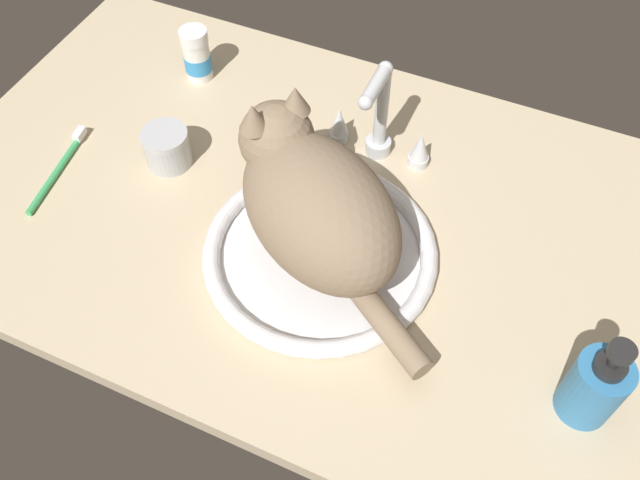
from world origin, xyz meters
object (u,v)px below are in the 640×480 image
pill_bottle (197,56)px  metal_jar (166,149)px  soap_pump_bottle (595,387)px  toothbrush (59,168)px  sink_basin (320,252)px  faucet (379,123)px  cat (313,200)px

pill_bottle → metal_jar: 20.38cm
soap_pump_bottle → toothbrush: size_ratio=0.84×
sink_basin → faucet: bearing=90.0°
sink_basin → pill_bottle: pill_bottle is taller
pill_bottle → toothbrush: bearing=-107.4°
faucet → soap_pump_bottle: size_ratio=1.18×
cat → toothbrush: size_ratio=2.03×
faucet → soap_pump_bottle: (37.55, -28.71, -1.28)cm
cat → soap_pump_bottle: bearing=-11.8°
faucet → pill_bottle: 34.82cm
faucet → cat: (-1.48, -20.53, 3.98)cm
soap_pump_bottle → pill_bottle: size_ratio=1.57×
soap_pump_bottle → pill_bottle: (-71.93, 33.61, -1.12)cm
cat → metal_jar: 28.83cm
soap_pump_bottle → metal_jar: soap_pump_bottle is taller
soap_pump_bottle → metal_jar: size_ratio=2.06×
soap_pump_bottle → toothbrush: soap_pump_bottle is taller
sink_basin → cat: (-1.48, 0.99, 9.63)cm
toothbrush → metal_jar: bearing=30.0°
cat → metal_jar: size_ratio=5.00×
toothbrush → pill_bottle: bearing=72.6°
cat → metal_jar: cat is taller
pill_bottle → metal_jar: size_ratio=1.31×
cat → toothbrush: (-41.66, -2.44, -10.10)cm
cat → metal_jar: bearing=167.7°
metal_jar → toothbrush: size_ratio=0.41×
cat → sink_basin: bearing=-33.8°
sink_basin → toothbrush: 43.16cm
pill_bottle → faucet: bearing=-8.1°
sink_basin → faucet: size_ratio=1.87×
pill_bottle → toothbrush: size_ratio=0.53×
sink_basin → toothbrush: (-43.14, -1.45, -0.46)cm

